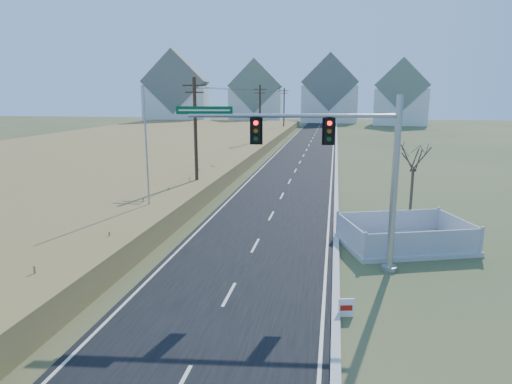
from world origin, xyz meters
name	(u,v)px	position (x,y,z in m)	size (l,w,h in m)	color
ground	(240,276)	(0.00, 0.00, 0.00)	(260.00, 260.00, 0.00)	#3C4E25
road	(308,147)	(0.00, 50.00, 0.03)	(8.00, 180.00, 0.06)	black
curb	(336,147)	(4.15, 50.00, 0.09)	(0.30, 180.00, 0.18)	#B2AFA8
reed_marsh	(128,147)	(-24.00, 40.00, 0.65)	(38.00, 110.00, 1.30)	olive
utility_pole_near	(196,136)	(-6.50, 15.00, 4.68)	(1.80, 0.26, 9.00)	#422D1E
utility_pole_mid	(260,117)	(-6.50, 45.00, 4.68)	(1.80, 0.26, 9.00)	#422D1E
utility_pole_far	(284,109)	(-6.50, 75.00, 4.68)	(1.80, 0.26, 9.00)	#422D1E
condo_nw	(177,94)	(-38.00, 100.00, 7.70)	(17.69, 13.38, 19.05)	silver
condo_nnw	(256,97)	(-18.00, 108.00, 6.94)	(14.93, 11.17, 17.03)	silver
condo_n	(330,94)	(2.00, 112.00, 7.61)	(15.27, 10.20, 18.54)	silver
condo_ne	(401,98)	(20.00, 104.00, 6.84)	(14.12, 10.51, 16.52)	silver
traffic_signal_mast	(351,167)	(4.61, 1.55, 4.72)	(9.71, 1.40, 7.77)	#9EA0A5
fence_enclosure	(404,241)	(7.65, 5.34, 0.28)	(7.25, 6.00, 1.42)	#B7B5AD
open_sign	(346,308)	(4.50, -3.00, 0.36)	(0.55, 0.17, 0.68)	white
flagpole	(148,171)	(-7.00, 6.91, 3.32)	(0.37, 0.37, 8.33)	#B7B5AD
bare_tree	(414,156)	(8.45, 9.08, 4.27)	(2.00, 2.00, 5.30)	#4C3F33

